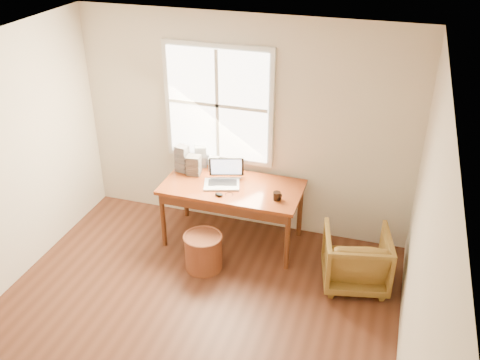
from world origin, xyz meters
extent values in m
cube|color=#542C1D|center=(0.00, 0.00, -0.01)|extent=(4.00, 4.50, 0.02)
cube|color=white|center=(0.00, 0.00, 2.61)|extent=(4.00, 4.50, 0.02)
cube|color=beige|center=(0.00, 2.26, 1.30)|extent=(4.00, 0.02, 2.60)
cube|color=beige|center=(2.01, 0.00, 1.30)|extent=(0.02, 4.50, 2.60)
cube|color=silver|center=(-0.30, 2.22, 1.55)|extent=(1.32, 0.05, 1.42)
cube|color=white|center=(-0.30, 2.19, 1.55)|extent=(1.20, 0.02, 1.30)
cube|color=silver|center=(-0.30, 2.18, 1.55)|extent=(0.04, 0.02, 1.30)
cube|color=silver|center=(-0.30, 2.18, 1.55)|extent=(1.20, 0.02, 0.04)
cube|color=brown|center=(0.00, 1.80, 0.73)|extent=(1.60, 0.80, 0.04)
imported|color=brown|center=(1.49, 1.44, 0.31)|extent=(0.80, 0.82, 0.63)
cylinder|color=brown|center=(-0.14, 1.20, 0.21)|extent=(0.51, 0.51, 0.41)
ellipsoid|color=black|center=(-0.07, 1.54, 0.77)|extent=(0.11, 0.08, 0.03)
cylinder|color=black|center=(0.56, 1.65, 0.80)|extent=(0.11, 0.11, 0.09)
cube|color=silver|center=(-0.52, 2.15, 0.89)|extent=(0.17, 0.16, 0.27)
cube|color=#28282D|center=(-0.52, 1.93, 0.87)|extent=(0.17, 0.15, 0.24)
cube|color=#90919C|center=(-0.68, 1.97, 0.91)|extent=(0.17, 0.15, 0.33)
cube|color=silver|center=(-0.33, 2.12, 0.83)|extent=(0.15, 0.13, 0.16)
camera|label=1|loc=(1.68, -3.25, 3.76)|focal=40.00mm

